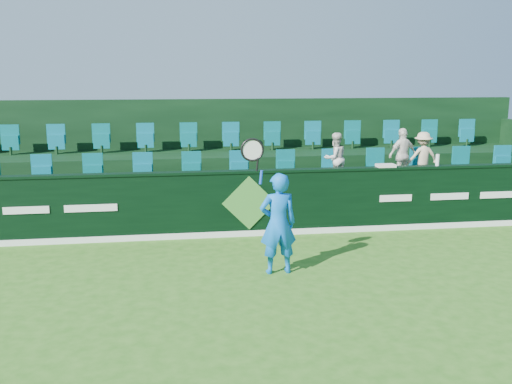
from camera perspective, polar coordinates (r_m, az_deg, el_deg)
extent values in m
plane|color=#2A6417|center=(8.05, 3.12, -12.12)|extent=(60.00, 60.00, 0.00)
cube|color=black|center=(11.60, -0.76, -1.22)|extent=(16.00, 0.20, 1.30)
cube|color=black|center=(11.47, -0.77, 2.07)|extent=(16.00, 0.24, 0.05)
cube|color=white|center=(11.64, -0.68, -4.17)|extent=(16.00, 0.02, 0.12)
cube|color=#418931|center=(11.48, -0.68, -1.11)|extent=(1.10, 0.02, 1.10)
cube|color=white|center=(11.73, -22.00, -1.70)|extent=(0.85, 0.01, 0.14)
cube|color=white|center=(11.50, -16.19, -1.56)|extent=(1.00, 0.01, 0.14)
cube|color=white|center=(12.28, 13.80, -0.60)|extent=(0.70, 0.01, 0.14)
cube|color=white|center=(12.78, 18.80, -0.42)|extent=(0.85, 0.01, 0.14)
cube|color=white|center=(13.36, 23.39, -0.25)|extent=(1.00, 0.01, 0.14)
cube|color=black|center=(12.72, -1.41, -1.22)|extent=(16.00, 2.00, 0.80)
cube|color=black|center=(14.52, -2.33, 1.41)|extent=(16.00, 1.80, 1.30)
cube|color=black|center=(15.41, -2.75, 4.45)|extent=(16.00, 0.20, 2.60)
cube|color=#0A6679|center=(12.98, -1.65, 2.19)|extent=(13.50, 0.50, 0.60)
cube|color=#0A6679|center=(14.68, -2.49, 5.27)|extent=(13.50, 0.50, 0.60)
imported|color=blue|center=(9.36, 2.22, -3.17)|extent=(0.64, 0.44, 1.69)
cylinder|color=#143FBF|center=(9.04, 0.51, 1.48)|extent=(0.07, 0.04, 0.22)
cylinder|color=black|center=(9.00, 0.13, 2.73)|extent=(0.05, 0.03, 0.20)
torus|color=black|center=(8.96, -0.38, 4.23)|extent=(0.41, 0.04, 0.41)
cylinder|color=silver|center=(8.96, -0.38, 4.23)|extent=(0.34, 0.01, 0.34)
imported|color=silver|center=(12.98, 7.91, 3.35)|extent=(0.68, 0.61, 1.16)
imported|color=white|center=(13.51, 14.44, 3.58)|extent=(0.78, 0.49, 1.24)
imported|color=#CBB88F|center=(13.71, 16.32, 3.40)|extent=(0.75, 0.44, 1.15)
cube|color=silver|center=(12.18, 12.85, 2.60)|extent=(0.38, 0.25, 0.06)
cylinder|color=silver|center=(12.62, 17.69, 3.08)|extent=(0.08, 0.08, 0.25)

